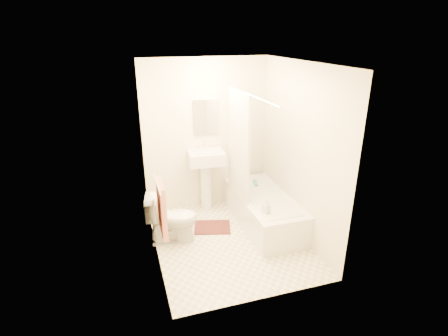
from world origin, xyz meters
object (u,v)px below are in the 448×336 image
object	(u,v)px
sink	(206,177)
bathtub	(263,210)
toilet	(172,219)
bath_mat	(212,227)
soap_bottle	(266,207)

from	to	relation	value
sink	bathtub	world-z (taller)	sink
bathtub	toilet	bearing A→B (deg)	-177.56
bathtub	sink	bearing A→B (deg)	132.23
toilet	bathtub	bearing A→B (deg)	-78.00
bath_mat	toilet	bearing A→B (deg)	-165.46
bathtub	bath_mat	size ratio (longest dim) A/B	3.10
sink	bath_mat	xyz separation A→B (m)	(-0.09, -0.66, -0.53)
sink	soap_bottle	size ratio (longest dim) A/B	5.56
bathtub	bath_mat	distance (m)	0.81
sink	bath_mat	world-z (taller)	sink
soap_bottle	bath_mat	bearing A→B (deg)	134.58
soap_bottle	bathtub	bearing A→B (deg)	69.27
toilet	bathtub	world-z (taller)	toilet
toilet	bath_mat	world-z (taller)	toilet
toilet	bathtub	distance (m)	1.40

